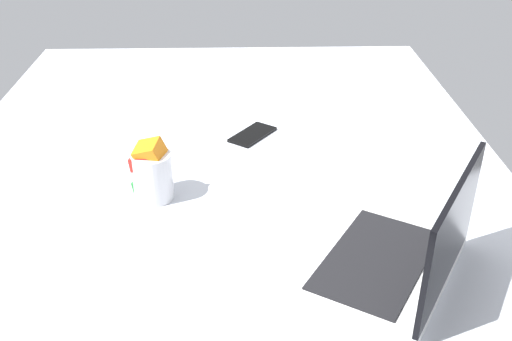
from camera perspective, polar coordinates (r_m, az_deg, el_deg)
name	(u,v)px	position (r cm, az deg, el deg)	size (l,w,h in cm)	color
bed_mattress	(226,189)	(158.38, -2.86, -1.71)	(180.00, 140.00, 18.00)	#B7BCC6
laptop	(401,257)	(115.15, 13.53, -7.98)	(40.16, 36.88, 23.00)	silver
snack_cup	(152,174)	(136.40, -9.82, -0.29)	(9.61, 9.29, 14.95)	silver
cell_phone	(253,135)	(165.12, -0.33, 3.42)	(6.80, 14.00, 0.80)	black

